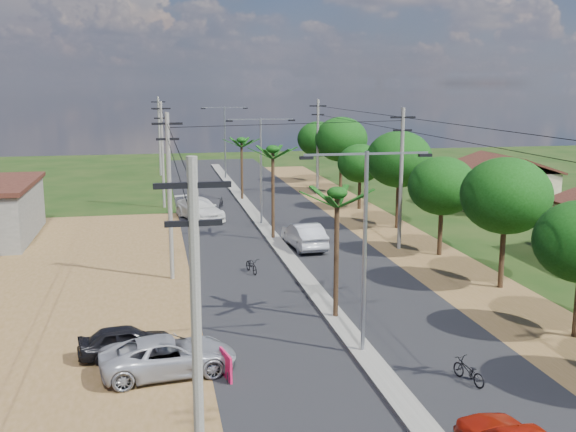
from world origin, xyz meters
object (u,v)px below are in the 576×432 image
car_parked_dark (126,342)px  moto_rider_east (469,372)px  car_parked_silver (169,356)px  car_silver_mid (304,236)px  car_white_far (200,209)px  roadside_sign (226,366)px

car_parked_dark → moto_rider_east: 12.90m
car_parked_silver → moto_rider_east: 10.78m
car_silver_mid → car_white_far: (-5.94, 10.65, -0.01)m
car_silver_mid → car_white_far: 12.20m
car_silver_mid → moto_rider_east: 20.65m
car_white_far → car_parked_silver: bearing=-116.3°
moto_rider_east → roadside_sign: bearing=-29.2°
moto_rider_east → roadside_sign: (-8.39, 2.05, 0.08)m
car_silver_mid → car_parked_silver: car_silver_mid is taller
car_white_far → car_parked_silver: 28.56m
roadside_sign → car_parked_silver: bearing=145.8°
car_silver_mid → moto_rider_east: car_silver_mid is taller
car_parked_silver → car_parked_dark: bearing=32.2°
car_white_far → moto_rider_east: bearing=-97.0°
roadside_sign → car_silver_mid: bearing=57.0°
roadside_sign → moto_rider_east: bearing=-25.8°
moto_rider_east → roadside_sign: roadside_sign is taller
car_white_far → car_parked_silver: size_ratio=1.14×
car_silver_mid → car_parked_silver: 19.92m
car_white_far → moto_rider_east: (7.27, -31.25, -0.40)m
car_silver_mid → car_parked_silver: (-9.06, -17.74, -0.14)m
car_silver_mid → car_white_far: size_ratio=0.89×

